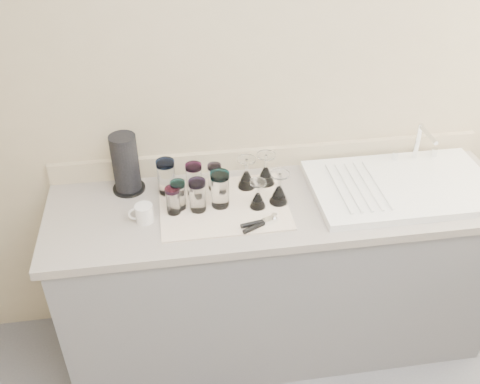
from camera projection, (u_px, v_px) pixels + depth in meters
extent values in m
cube|color=tan|center=(272.00, 98.00, 2.39)|extent=(3.50, 0.04, 2.50)
cube|color=slate|center=(278.00, 277.00, 2.63)|extent=(2.00, 0.60, 0.86)
cube|color=gray|center=(283.00, 204.00, 2.36)|extent=(2.06, 0.62, 0.04)
cube|color=white|center=(402.00, 186.00, 2.41)|extent=(0.82, 0.50, 0.03)
cylinder|color=silver|center=(418.00, 141.00, 2.53)|extent=(0.02, 0.02, 0.18)
cylinder|color=silver|center=(428.00, 135.00, 2.42)|extent=(0.02, 0.16, 0.02)
cylinder|color=silver|center=(395.00, 155.00, 2.55)|extent=(0.03, 0.03, 0.04)
cylinder|color=silver|center=(434.00, 152.00, 2.58)|extent=(0.03, 0.03, 0.04)
cube|color=white|center=(224.00, 205.00, 2.32)|extent=(0.55, 0.42, 0.01)
cylinder|color=white|center=(167.00, 179.00, 2.35)|extent=(0.08, 0.08, 0.14)
cylinder|color=blue|center=(165.00, 163.00, 2.30)|extent=(0.08, 0.08, 0.02)
cylinder|color=white|center=(194.00, 180.00, 2.35)|extent=(0.07, 0.07, 0.13)
cylinder|color=#D737B6|center=(193.00, 167.00, 2.31)|extent=(0.07, 0.07, 0.02)
cylinder|color=white|center=(215.00, 178.00, 2.38)|extent=(0.06, 0.06, 0.11)
cylinder|color=#B58ED9|center=(214.00, 167.00, 2.35)|extent=(0.06, 0.06, 0.02)
cylinder|color=white|center=(173.00, 202.00, 2.24)|extent=(0.06, 0.06, 0.11)
cylinder|color=#CF2D6B|center=(172.00, 190.00, 2.20)|extent=(0.06, 0.06, 0.02)
cylinder|color=white|center=(198.00, 197.00, 2.25)|extent=(0.07, 0.07, 0.13)
cylinder|color=#6642A3|center=(197.00, 183.00, 2.21)|extent=(0.07, 0.07, 0.02)
cylinder|color=white|center=(220.00, 191.00, 2.27)|extent=(0.08, 0.08, 0.14)
cylinder|color=teal|center=(220.00, 175.00, 2.22)|extent=(0.08, 0.08, 0.02)
cylinder|color=white|center=(179.00, 197.00, 2.26)|extent=(0.06, 0.06, 0.11)
cylinder|color=#3ACFC9|center=(177.00, 184.00, 2.23)|extent=(0.07, 0.07, 0.02)
cone|color=white|center=(246.00, 179.00, 2.40)|extent=(0.08, 0.08, 0.08)
cylinder|color=white|center=(247.00, 166.00, 2.36)|extent=(0.01, 0.01, 0.06)
cylinder|color=white|center=(247.00, 159.00, 2.34)|extent=(0.08, 0.08, 0.01)
cone|color=white|center=(266.00, 175.00, 2.43)|extent=(0.08, 0.08, 0.08)
cylinder|color=white|center=(266.00, 162.00, 2.39)|extent=(0.01, 0.01, 0.06)
cylinder|color=white|center=(266.00, 155.00, 2.36)|extent=(0.08, 0.08, 0.01)
cone|color=white|center=(258.00, 200.00, 2.28)|extent=(0.07, 0.07, 0.07)
cylinder|color=white|center=(258.00, 188.00, 2.25)|extent=(0.01, 0.01, 0.05)
cylinder|color=white|center=(258.00, 182.00, 2.23)|extent=(0.07, 0.07, 0.01)
cone|color=white|center=(279.00, 194.00, 2.31)|extent=(0.08, 0.08, 0.08)
cylinder|color=white|center=(280.00, 181.00, 2.27)|extent=(0.01, 0.01, 0.06)
cylinder|color=white|center=(280.00, 174.00, 2.25)|extent=(0.08, 0.08, 0.01)
cube|color=silver|center=(270.00, 220.00, 2.21)|extent=(0.07, 0.05, 0.02)
cylinder|color=black|center=(256.00, 227.00, 2.17)|extent=(0.12, 0.07, 0.02)
cylinder|color=black|center=(255.00, 223.00, 2.19)|extent=(0.12, 0.04, 0.02)
cylinder|color=silver|center=(144.00, 213.00, 2.21)|extent=(0.08, 0.08, 0.08)
torus|color=silver|center=(135.00, 214.00, 2.21)|extent=(0.06, 0.01, 0.06)
cylinder|color=black|center=(129.00, 188.00, 2.42)|extent=(0.15, 0.15, 0.01)
cylinder|color=black|center=(125.00, 162.00, 2.34)|extent=(0.12, 0.12, 0.26)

